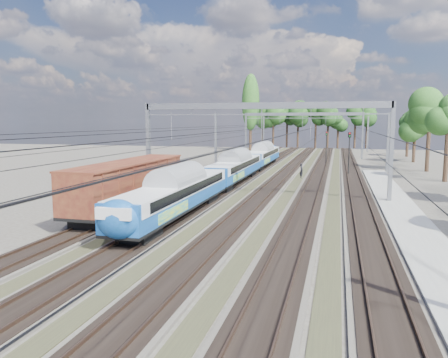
% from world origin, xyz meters
% --- Properties ---
extents(track_bed, '(21.00, 130.00, 0.34)m').
position_xyz_m(track_bed, '(-0.00, 45.00, 0.10)').
color(track_bed, '#47423A').
rests_on(track_bed, ground).
extents(platform, '(3.00, 70.00, 0.30)m').
position_xyz_m(platform, '(12.00, 20.00, 0.15)').
color(platform, gray).
rests_on(platform, ground).
extents(catenary, '(25.65, 130.00, 9.00)m').
position_xyz_m(catenary, '(0.33, 52.69, 6.40)').
color(catenary, gray).
rests_on(catenary, ground).
extents(tree_belt, '(40.08, 100.81, 11.94)m').
position_xyz_m(tree_belt, '(6.10, 94.56, 8.24)').
color(tree_belt, black).
rests_on(tree_belt, ground).
extents(poplar, '(4.40, 4.40, 19.04)m').
position_xyz_m(poplar, '(-14.50, 98.00, 11.89)').
color(poplar, black).
rests_on(poplar, ground).
extents(emu_train, '(2.71, 57.41, 3.96)m').
position_xyz_m(emu_train, '(-4.50, 38.35, 2.33)').
color(emu_train, black).
rests_on(emu_train, ground).
extents(freight_boxcar, '(3.17, 15.32, 3.95)m').
position_xyz_m(freight_boxcar, '(-9.00, 20.74, 2.41)').
color(freight_boxcar, black).
rests_on(freight_boxcar, ground).
extents(worker, '(0.65, 0.81, 1.95)m').
position_xyz_m(worker, '(2.56, 45.48, 0.98)').
color(worker, black).
rests_on(worker, ground).
extents(signal_near, '(0.35, 0.32, 5.60)m').
position_xyz_m(signal_near, '(5.07, 64.92, 3.54)').
color(signal_near, black).
rests_on(signal_near, ground).
extents(signal_far, '(0.41, 0.38, 5.81)m').
position_xyz_m(signal_far, '(8.44, 50.65, 3.68)').
color(signal_far, black).
rests_on(signal_far, ground).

